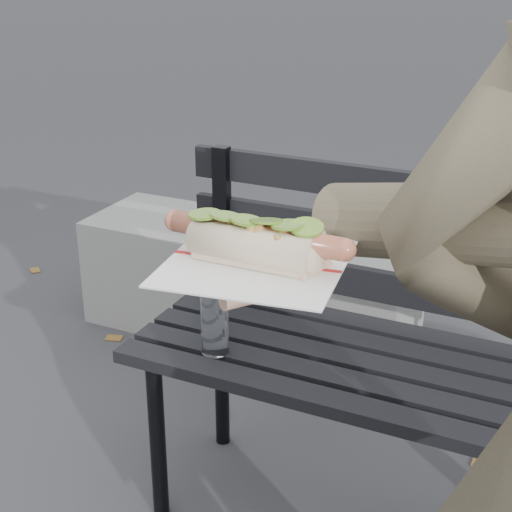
{
  "coord_description": "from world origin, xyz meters",
  "views": [
    {
      "loc": [
        0.26,
        -0.73,
        1.39
      ],
      "look_at": [
        -0.08,
        -0.02,
        1.06
      ],
      "focal_mm": 55.0,
      "sensor_mm": 36.0,
      "label": 1
    }
  ],
  "objects": [
    {
      "name": "concrete_block",
      "position": [
        -0.87,
        1.59,
        0.2
      ],
      "size": [
        1.2,
        0.4,
        0.4
      ],
      "primitive_type": "cube",
      "color": "slate",
      "rests_on": "ground"
    },
    {
      "name": "held_hotdog",
      "position": [
        0.12,
        0.05,
        1.09
      ],
      "size": [
        0.63,
        0.32,
        0.2
      ],
      "color": "brown"
    },
    {
      "name": "park_bench",
      "position": [
        0.01,
        0.85,
        0.52
      ],
      "size": [
        1.5,
        0.44,
        0.88
      ],
      "color": "black",
      "rests_on": "ground"
    }
  ]
}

